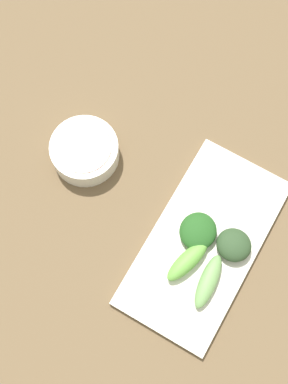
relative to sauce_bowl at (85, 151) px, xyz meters
name	(u,v)px	position (x,y,z in m)	size (l,w,h in m)	color
tabletop	(159,220)	(0.16, -0.03, -0.03)	(2.10, 2.10, 0.02)	brown
sauce_bowl	(85,151)	(0.00, 0.00, 0.00)	(0.11, 0.11, 0.04)	silver
serving_plate	(205,240)	(0.25, -0.03, -0.02)	(0.16, 0.32, 0.01)	silver
broccoli_stalk_0	(187,261)	(0.24, -0.08, 0.00)	(0.03, 0.09, 0.03)	#67AB42
broccoli_leafy_1	(234,245)	(0.29, -0.02, 0.00)	(0.06, 0.05, 0.03)	#2D4728
broccoli_leafy_2	(198,231)	(0.23, -0.03, 0.00)	(0.06, 0.06, 0.03)	#23551E
broccoli_stalk_3	(208,282)	(0.28, -0.09, 0.00)	(0.03, 0.09, 0.02)	#6E9E57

